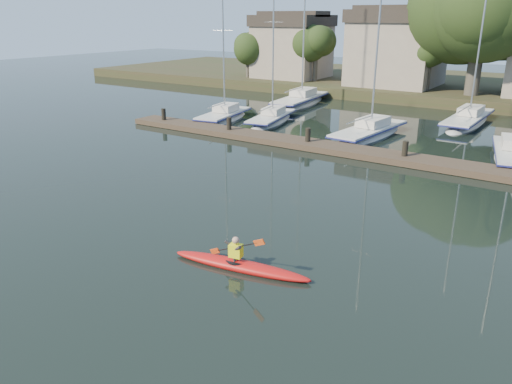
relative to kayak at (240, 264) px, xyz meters
The scene contains 9 objects.
ground 2.80m from the kayak, 159.23° to the left, with size 160.00×160.00×0.00m, color black.
kayak is the anchor object (origin of this frame).
dock 15.22m from the kayak, 99.88° to the left, with size 34.00×2.00×1.80m.
sailboat_0 24.18m from the kayak, 128.54° to the left, with size 3.32×7.53×11.55m.
sailboat_1 23.31m from the kayak, 119.67° to the left, with size 3.35×7.83×12.44m.
sailboat_2 20.15m from the kayak, 100.25° to the left, with size 2.97×9.24×15.03m.
sailboat_5 31.68m from the kayak, 115.52° to the left, with size 3.36×10.26×16.68m.
sailboat_6 27.95m from the kayak, 88.01° to the left, with size 2.33×10.10×16.00m.
shore 41.40m from the kayak, 91.39° to the left, with size 90.00×25.25×12.75m.
Camera 1 is at (10.95, -12.50, 7.65)m, focal length 35.00 mm.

